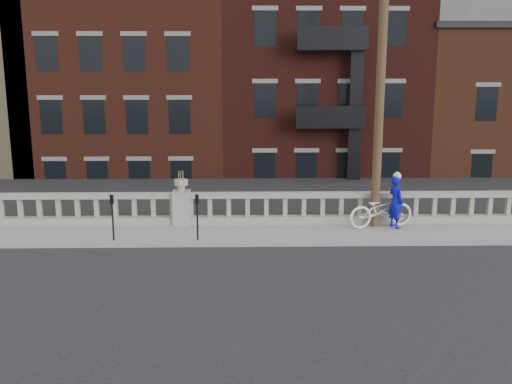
% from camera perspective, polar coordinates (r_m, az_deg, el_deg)
% --- Properties ---
extents(ground, '(120.00, 120.00, 0.00)m').
position_cam_1_polar(ground, '(15.00, -9.00, -7.65)').
color(ground, black).
rests_on(ground, ground).
extents(sidewalk, '(32.00, 2.20, 0.15)m').
position_cam_1_polar(sidewalk, '(17.81, -7.72, -4.21)').
color(sidewalk, gray).
rests_on(sidewalk, ground).
extents(balustrade, '(28.00, 0.34, 1.03)m').
position_cam_1_polar(balustrade, '(18.58, -7.44, -1.73)').
color(balustrade, gray).
rests_on(balustrade, sidewalk).
extents(planter_pedestal, '(0.55, 0.55, 1.76)m').
position_cam_1_polar(planter_pedestal, '(18.54, -7.45, -1.16)').
color(planter_pedestal, gray).
rests_on(planter_pedestal, sidewalk).
extents(lower_level, '(80.00, 44.00, 20.80)m').
position_cam_1_polar(lower_level, '(37.15, -3.47, 8.18)').
color(lower_level, '#605E59').
rests_on(lower_level, ground).
extents(utility_pole, '(1.60, 0.28, 10.00)m').
position_cam_1_polar(utility_pole, '(18.09, 12.43, 12.42)').
color(utility_pole, '#422D1E').
rests_on(utility_pole, sidewalk).
extents(parking_meter_b, '(0.10, 0.09, 1.36)m').
position_cam_1_polar(parking_meter_b, '(17.07, -14.17, -1.98)').
color(parking_meter_b, black).
rests_on(parking_meter_b, sidewalk).
extents(parking_meter_c, '(0.10, 0.09, 1.36)m').
position_cam_1_polar(parking_meter_c, '(16.69, -5.90, -1.99)').
color(parking_meter_c, black).
rests_on(parking_meter_c, sidewalk).
extents(bicycle, '(2.28, 1.29, 1.13)m').
position_cam_1_polar(bicycle, '(18.50, 12.40, -1.73)').
color(bicycle, white).
rests_on(bicycle, sidewalk).
extents(cyclist, '(0.60, 0.72, 1.68)m').
position_cam_1_polar(cyclist, '(18.47, 13.81, -0.95)').
color(cyclist, '#0B0CB0').
rests_on(cyclist, sidewalk).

